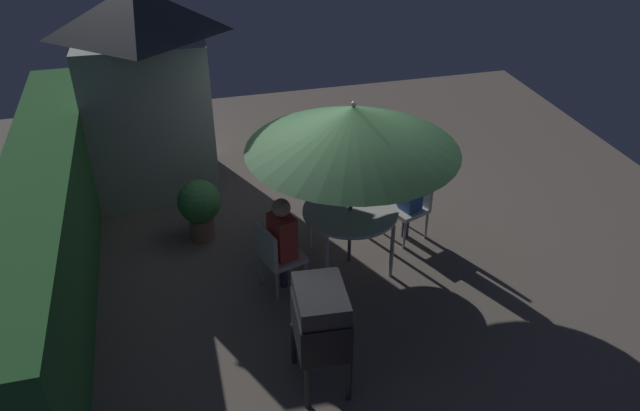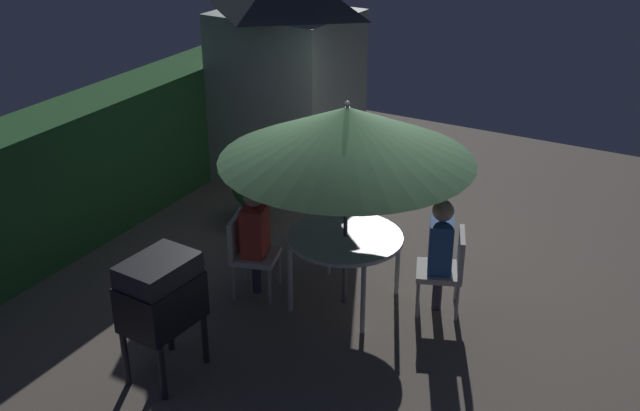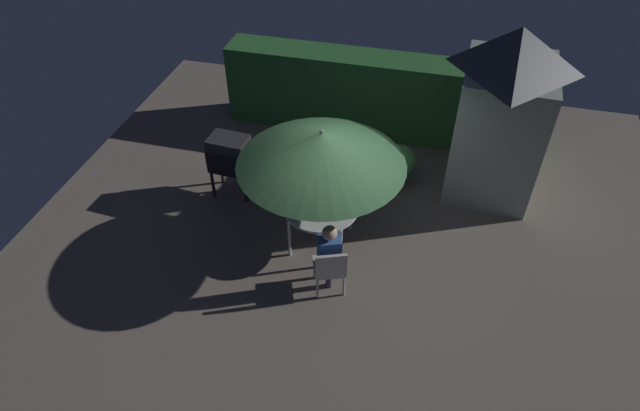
{
  "view_description": "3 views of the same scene",
  "coord_description": "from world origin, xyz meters",
  "px_view_note": "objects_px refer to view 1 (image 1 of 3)",
  "views": [
    {
      "loc": [
        -6.79,
        1.97,
        5.08
      ],
      "look_at": [
        -0.28,
        0.29,
        0.84
      ],
      "focal_mm": 35.81,
      "sensor_mm": 36.0,
      "label": 1
    },
    {
      "loc": [
        -6.81,
        -3.32,
        4.56
      ],
      "look_at": [
        -0.26,
        0.31,
        0.99
      ],
      "focal_mm": 44.11,
      "sensor_mm": 36.0,
      "label": 2
    },
    {
      "loc": [
        1.15,
        -6.32,
        6.51
      ],
      "look_at": [
        -0.38,
        -0.25,
        0.97
      ],
      "focal_mm": 30.44,
      "sensor_mm": 36.0,
      "label": 3
    }
  ],
  "objects_px": {
    "patio_table": "(350,214)",
    "person_in_red": "(282,234)",
    "potted_plant_by_shed": "(200,206)",
    "person_in_blue": "(409,188)",
    "chair_far_side": "(412,202)",
    "patio_umbrella": "(353,128)",
    "garden_shed": "(148,92)",
    "chair_near_shed": "(277,254)",
    "bbq_grill": "(321,319)"
  },
  "relations": [
    {
      "from": "bbq_grill",
      "to": "potted_plant_by_shed",
      "type": "xyz_separation_m",
      "value": [
        2.91,
        0.92,
        -0.33
      ]
    },
    {
      "from": "person_in_red",
      "to": "person_in_blue",
      "type": "bearing_deg",
      "value": -70.95
    },
    {
      "from": "potted_plant_by_shed",
      "to": "bbq_grill",
      "type": "bearing_deg",
      "value": -162.4
    },
    {
      "from": "garden_shed",
      "to": "patio_umbrella",
      "type": "xyz_separation_m",
      "value": [
        -2.62,
        -2.28,
        0.35
      ]
    },
    {
      "from": "person_in_red",
      "to": "person_in_blue",
      "type": "height_order",
      "value": "same"
    },
    {
      "from": "patio_table",
      "to": "person_in_red",
      "type": "distance_m",
      "value": 0.97
    },
    {
      "from": "potted_plant_by_shed",
      "to": "person_in_blue",
      "type": "xyz_separation_m",
      "value": [
        -0.68,
        -2.71,
        0.27
      ]
    },
    {
      "from": "patio_table",
      "to": "patio_umbrella",
      "type": "distance_m",
      "value": 1.18
    },
    {
      "from": "patio_umbrella",
      "to": "chair_far_side",
      "type": "xyz_separation_m",
      "value": [
        0.38,
        -0.99,
        -1.39
      ]
    },
    {
      "from": "chair_near_shed",
      "to": "person_in_red",
      "type": "xyz_separation_m",
      "value": [
        0.03,
        -0.08,
        0.26
      ]
    },
    {
      "from": "bbq_grill",
      "to": "patio_table",
      "type": "bearing_deg",
      "value": -24.92
    },
    {
      "from": "chair_far_side",
      "to": "person_in_blue",
      "type": "xyz_separation_m",
      "value": [
        -0.03,
        0.08,
        0.26
      ]
    },
    {
      "from": "garden_shed",
      "to": "patio_table",
      "type": "relative_size",
      "value": 2.56
    },
    {
      "from": "garden_shed",
      "to": "patio_table",
      "type": "xyz_separation_m",
      "value": [
        -2.62,
        -2.28,
        -0.84
      ]
    },
    {
      "from": "chair_far_side",
      "to": "person_in_red",
      "type": "height_order",
      "value": "person_in_red"
    },
    {
      "from": "chair_far_side",
      "to": "patio_umbrella",
      "type": "bearing_deg",
      "value": 111.08
    },
    {
      "from": "bbq_grill",
      "to": "chair_near_shed",
      "type": "height_order",
      "value": "bbq_grill"
    },
    {
      "from": "chair_near_shed",
      "to": "person_in_blue",
      "type": "height_order",
      "value": "person_in_blue"
    },
    {
      "from": "patio_umbrella",
      "to": "chair_near_shed",
      "type": "xyz_separation_m",
      "value": [
        -0.31,
        1.01,
        -1.39
      ]
    },
    {
      "from": "patio_umbrella",
      "to": "bbq_grill",
      "type": "bearing_deg",
      "value": 155.08
    },
    {
      "from": "garden_shed",
      "to": "chair_near_shed",
      "type": "distance_m",
      "value": 3.36
    },
    {
      "from": "person_in_red",
      "to": "person_in_blue",
      "type": "relative_size",
      "value": 1.0
    },
    {
      "from": "chair_far_side",
      "to": "garden_shed",
      "type": "bearing_deg",
      "value": 55.62
    },
    {
      "from": "patio_table",
      "to": "patio_umbrella",
      "type": "bearing_deg",
      "value": 180.0
    },
    {
      "from": "patio_umbrella",
      "to": "potted_plant_by_shed",
      "type": "bearing_deg",
      "value": 60.24
    },
    {
      "from": "person_in_blue",
      "to": "person_in_red",
      "type": "bearing_deg",
      "value": 109.05
    },
    {
      "from": "garden_shed",
      "to": "person_in_red",
      "type": "relative_size",
      "value": 2.44
    },
    {
      "from": "potted_plant_by_shed",
      "to": "chair_near_shed",
      "type": "bearing_deg",
      "value": -149.48
    },
    {
      "from": "patio_umbrella",
      "to": "person_in_red",
      "type": "relative_size",
      "value": 2.02
    },
    {
      "from": "potted_plant_by_shed",
      "to": "patio_table",
      "type": "bearing_deg",
      "value": -119.76
    },
    {
      "from": "potted_plant_by_shed",
      "to": "person_in_blue",
      "type": "distance_m",
      "value": 2.8
    },
    {
      "from": "person_in_red",
      "to": "person_in_blue",
      "type": "xyz_separation_m",
      "value": [
        0.63,
        -1.84,
        0.0
      ]
    },
    {
      "from": "bbq_grill",
      "to": "person_in_blue",
      "type": "bearing_deg",
      "value": -38.64
    },
    {
      "from": "garden_shed",
      "to": "person_in_blue",
      "type": "distance_m",
      "value": 4.0
    },
    {
      "from": "patio_table",
      "to": "person_in_blue",
      "type": "relative_size",
      "value": 0.95
    },
    {
      "from": "patio_table",
      "to": "chair_far_side",
      "type": "relative_size",
      "value": 1.33
    },
    {
      "from": "chair_near_shed",
      "to": "patio_table",
      "type": "bearing_deg",
      "value": -73.0
    },
    {
      "from": "person_in_blue",
      "to": "patio_umbrella",
      "type": "bearing_deg",
      "value": 111.08
    },
    {
      "from": "chair_far_side",
      "to": "potted_plant_by_shed",
      "type": "xyz_separation_m",
      "value": [
        0.65,
        2.79,
        -0.0
      ]
    },
    {
      "from": "patio_umbrella",
      "to": "person_in_red",
      "type": "height_order",
      "value": "patio_umbrella"
    },
    {
      "from": "patio_umbrella",
      "to": "potted_plant_by_shed",
      "type": "distance_m",
      "value": 2.5
    },
    {
      "from": "bbq_grill",
      "to": "potted_plant_by_shed",
      "type": "height_order",
      "value": "bbq_grill"
    },
    {
      "from": "bbq_grill",
      "to": "potted_plant_by_shed",
      "type": "distance_m",
      "value": 3.07
    },
    {
      "from": "chair_near_shed",
      "to": "potted_plant_by_shed",
      "type": "distance_m",
      "value": 1.55
    },
    {
      "from": "chair_far_side",
      "to": "potted_plant_by_shed",
      "type": "distance_m",
      "value": 2.86
    },
    {
      "from": "patio_table",
      "to": "chair_near_shed",
      "type": "xyz_separation_m",
      "value": [
        -0.31,
        1.01,
        -0.21
      ]
    },
    {
      "from": "bbq_grill",
      "to": "potted_plant_by_shed",
      "type": "relative_size",
      "value": 1.37
    },
    {
      "from": "chair_far_side",
      "to": "person_in_blue",
      "type": "distance_m",
      "value": 0.28
    },
    {
      "from": "garden_shed",
      "to": "chair_near_shed",
      "type": "height_order",
      "value": "garden_shed"
    },
    {
      "from": "patio_umbrella",
      "to": "person_in_blue",
      "type": "height_order",
      "value": "patio_umbrella"
    }
  ]
}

